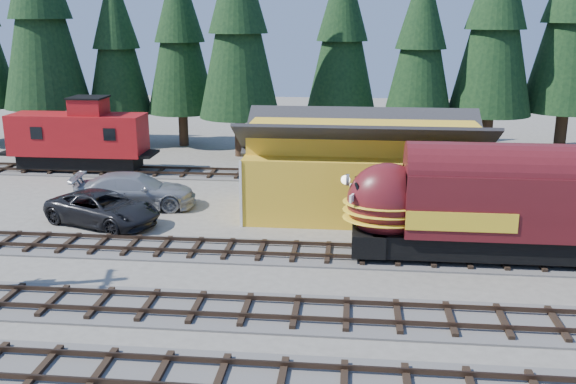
# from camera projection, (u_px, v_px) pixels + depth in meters

# --- Properties ---
(ground) EXTENTS (120.00, 120.00, 0.00)m
(ground) POSITION_uv_depth(u_px,v_px,m) (363.00, 294.00, 24.49)
(ground) COLOR #6B665B
(ground) RESTS_ON ground
(track_spur) EXTENTS (32.00, 3.20, 0.33)m
(track_spur) POSITION_uv_depth(u_px,v_px,m) (209.00, 174.00, 42.71)
(track_spur) COLOR #4C4947
(track_spur) RESTS_ON ground
(depot) EXTENTS (12.80, 7.00, 5.30)m
(depot) POSITION_uv_depth(u_px,v_px,m) (362.00, 159.00, 33.76)
(depot) COLOR gold
(depot) RESTS_ON ground
(conifer_backdrop) EXTENTS (81.18, 23.37, 17.27)m
(conifer_backdrop) POSITION_uv_depth(u_px,v_px,m) (447.00, 22.00, 45.29)
(conifer_backdrop) COLOR black
(conifer_backdrop) RESTS_ON ground
(locomotive) EXTENTS (14.39, 2.86, 3.91)m
(locomotive) POSITION_uv_depth(u_px,v_px,m) (507.00, 210.00, 27.11)
(locomotive) COLOR black
(locomotive) RESTS_ON ground
(caboose) EXTENTS (8.98, 2.60, 4.67)m
(caboose) POSITION_uv_depth(u_px,v_px,m) (79.00, 138.00, 42.96)
(caboose) COLOR black
(caboose) RESTS_ON ground
(pickup_truck_a) EXTENTS (6.67, 4.86, 1.69)m
(pickup_truck_a) POSITION_uv_depth(u_px,v_px,m) (103.00, 208.00, 32.44)
(pickup_truck_a) COLOR black
(pickup_truck_a) RESTS_ON ground
(pickup_truck_b) EXTENTS (6.92, 3.55, 1.92)m
(pickup_truck_b) POSITION_uv_depth(u_px,v_px,m) (135.00, 191.00, 35.24)
(pickup_truck_b) COLOR #989A9F
(pickup_truck_b) RESTS_ON ground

